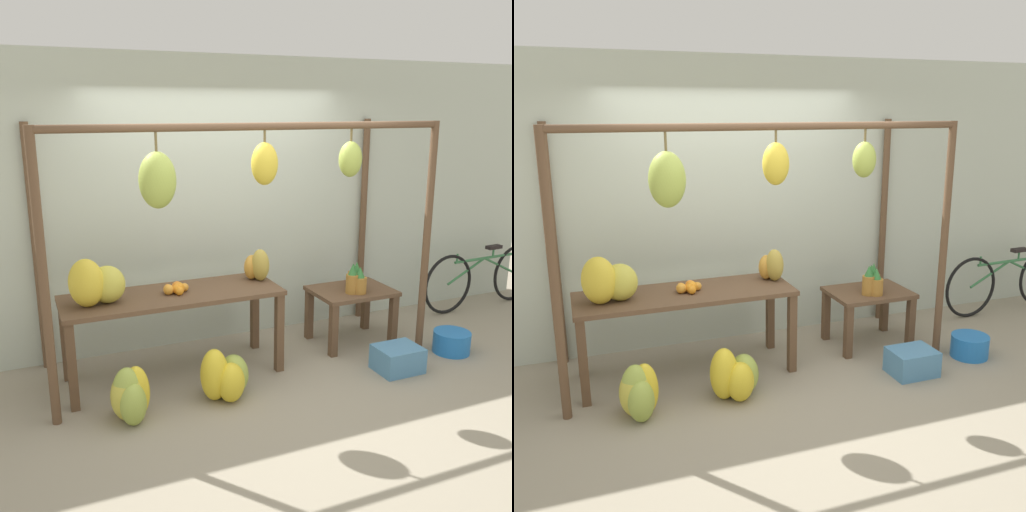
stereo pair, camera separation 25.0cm
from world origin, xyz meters
TOP-DOWN VIEW (x-y plane):
  - ground_plane at (0.00, 0.00)m, footprint 20.00×20.00m
  - shop_wall_back at (0.00, 1.36)m, footprint 8.00×0.08m
  - stall_awning at (-0.14, 0.41)m, footprint 3.44×1.22m
  - display_table_main at (-0.65, 0.63)m, footprint 1.88×0.66m
  - display_table_side at (1.19, 0.67)m, footprint 0.79×0.59m
  - banana_pile_on_table at (-1.28, 0.58)m, footprint 0.53×0.39m
  - orange_pile at (-0.61, 0.63)m, footprint 0.23×0.20m
  - pineapple_cluster at (1.19, 0.61)m, footprint 0.26×0.36m
  - banana_pile_ground_left at (-1.16, 0.03)m, footprint 0.36×0.43m
  - banana_pile_ground_right at (-0.38, 0.08)m, footprint 0.48×0.47m
  - fruit_crate_white at (1.23, -0.07)m, footprint 0.40×0.32m
  - blue_bucket at (1.96, 0.05)m, footprint 0.35×0.35m
  - parked_bicycle at (3.20, 0.96)m, footprint 1.79×0.13m
  - papaya_pile at (0.18, 0.71)m, footprint 0.27×0.29m

SIDE VIEW (x-z plane):
  - ground_plane at x=0.00m, z-range 0.00..0.00m
  - blue_bucket at x=1.96m, z-range 0.00..0.21m
  - fruit_crate_white at x=1.23m, z-range 0.00..0.23m
  - banana_pile_ground_right at x=-0.38m, z-range -0.04..0.40m
  - banana_pile_ground_left at x=-1.16m, z-range -0.02..0.41m
  - parked_bicycle at x=3.20m, z-range 0.00..0.74m
  - display_table_side at x=1.19m, z-range 0.16..0.72m
  - display_table_main at x=-0.65m, z-range 0.28..1.04m
  - pineapple_cluster at x=1.19m, z-range 0.53..0.82m
  - orange_pile at x=-0.61m, z-range 0.76..0.86m
  - papaya_pile at x=0.18m, z-range 0.75..1.04m
  - banana_pile_on_table at x=-1.28m, z-range 0.75..1.14m
  - shop_wall_back at x=0.00m, z-range 0.00..2.80m
  - stall_awning at x=-0.14m, z-range 0.48..2.68m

